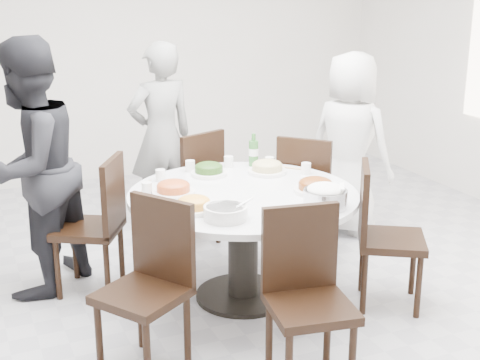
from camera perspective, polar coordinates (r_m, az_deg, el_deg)
name	(u,v)px	position (r m, az deg, el deg)	size (l,w,h in m)	color
floor	(228,286)	(4.78, -1.00, -9.01)	(6.00, 6.00, 0.01)	#B1B1B6
wall_back	(117,46)	(7.19, -10.48, 11.14)	(6.00, 0.01, 2.80)	silver
dining_table	(243,246)	(4.47, 0.26, -5.64)	(1.50, 1.50, 0.75)	silver
chair_ne	(310,193)	(5.25, 5.98, -1.09)	(0.42, 0.42, 0.95)	black
chair_n	(188,187)	(5.37, -4.47, -0.62)	(0.42, 0.42, 0.95)	black
chair_nw	(88,225)	(4.66, -12.84, -3.80)	(0.42, 0.42, 0.95)	black
chair_sw	(142,291)	(3.67, -8.39, -9.35)	(0.42, 0.42, 0.95)	black
chair_s	(311,303)	(3.52, 6.06, -10.43)	(0.42, 0.42, 0.95)	black
chair_se	(392,237)	(4.46, 12.83, -4.76)	(0.42, 0.42, 0.95)	black
diner_right	(350,144)	(5.63, 9.34, 3.06)	(0.75, 0.49, 1.53)	white
diner_middle	(161,137)	(5.68, -6.76, 3.66)	(0.58, 0.38, 1.60)	black
diner_left	(30,169)	(4.65, -17.46, 0.91)	(0.85, 0.66, 1.74)	black
dish_greens	(209,171)	(4.71, -2.68, 0.78)	(0.25, 0.25, 0.07)	white
dish_pale	(267,168)	(4.76, 2.33, 1.01)	(0.28, 0.28, 0.07)	white
dish_orange	(173,189)	(4.30, -5.70, -0.79)	(0.27, 0.27, 0.07)	white
dish_redbrown	(315,187)	(4.36, 6.46, -0.60)	(0.28, 0.28, 0.07)	white
dish_tofu	(194,206)	(3.99, -3.94, -2.23)	(0.25, 0.25, 0.06)	white
rice_bowl	(325,199)	(4.07, 7.28, -1.60)	(0.27, 0.27, 0.11)	silver
soup_bowl	(226,212)	(3.85, -1.23, -2.79)	(0.26, 0.26, 0.08)	white
beverage_bottle	(254,150)	(4.92, 1.17, 2.59)	(0.07, 0.07, 0.24)	#2E6C2B
tea_cups	(211,163)	(4.88, -2.50, 1.45)	(0.07, 0.07, 0.08)	white
chopsticks	(203,166)	(4.92, -3.17, 1.17)	(0.24, 0.04, 0.01)	tan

